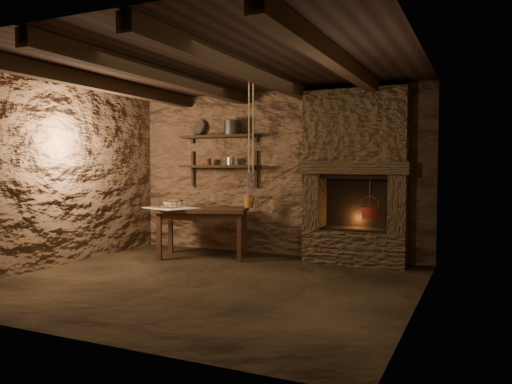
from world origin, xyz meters
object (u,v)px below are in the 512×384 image
at_px(stoneware_jug, 249,195).
at_px(work_table, 203,231).
at_px(iron_stockpot, 232,128).
at_px(wooden_bowl, 174,203).
at_px(red_pot, 370,212).

bearing_deg(stoneware_jug, work_table, -165.86).
height_order(work_table, iron_stockpot, iron_stockpot).
distance_m(wooden_bowl, iron_stockpot, 1.42).
xyz_separation_m(work_table, wooden_bowl, (-0.58, 0.13, 0.37)).
height_order(wooden_bowl, iron_stockpot, iron_stockpot).
xyz_separation_m(wooden_bowl, iron_stockpot, (0.79, 0.38, 1.12)).
bearing_deg(stoneware_jug, iron_stockpot, 137.85).
bearing_deg(iron_stockpot, wooden_bowl, -154.18).
distance_m(stoneware_jug, iron_stockpot, 1.07).
xyz_separation_m(work_table, stoneware_jug, (0.58, 0.30, 0.51)).
distance_m(work_table, wooden_bowl, 0.70).
distance_m(stoneware_jug, red_pot, 1.72).
xyz_separation_m(stoneware_jug, red_pot, (1.70, 0.09, -0.18)).
distance_m(work_table, stoneware_jug, 0.83).
bearing_deg(wooden_bowl, stoneware_jug, 8.34).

